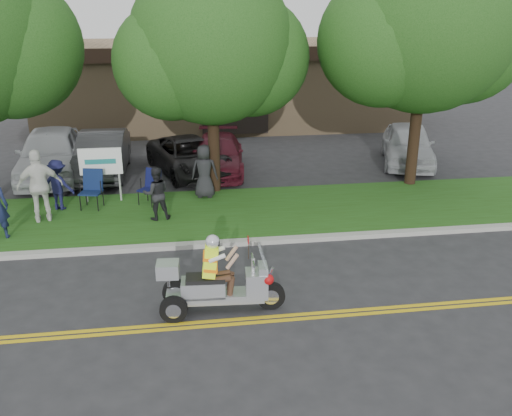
{
  "coord_description": "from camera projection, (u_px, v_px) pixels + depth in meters",
  "views": [
    {
      "loc": [
        -0.56,
        -9.36,
        5.61
      ],
      "look_at": [
        1.08,
        2.0,
        1.36
      ],
      "focal_mm": 38.0,
      "sensor_mm": 36.0,
      "label": 1
    }
  ],
  "objects": [
    {
      "name": "ground",
      "position": [
        216.0,
        310.0,
        10.71
      ],
      "size": [
        120.0,
        120.0,
        0.0
      ],
      "primitive_type": "plane",
      "color": "#28282B",
      "rests_on": "ground"
    },
    {
      "name": "grass_verge",
      "position": [
        203.0,
        214.0,
        15.52
      ],
      "size": [
        60.0,
        4.0,
        0.1
      ],
      "primitive_type": "cube",
      "color": "#244B14",
      "rests_on": "ground"
    },
    {
      "name": "parked_car_right",
      "position": [
        218.0,
        154.0,
        19.53
      ],
      "size": [
        2.16,
        4.53,
        1.27
      ],
      "primitive_type": "imported",
      "rotation": [
        0.0,
        0.0,
        -0.09
      ],
      "color": "#4C111D",
      "rests_on": "ground"
    },
    {
      "name": "tree_mid",
      "position": [
        213.0,
        50.0,
        15.96
      ],
      "size": [
        5.88,
        4.8,
        7.05
      ],
      "color": "#332114",
      "rests_on": "ground"
    },
    {
      "name": "parked_car_left",
      "position": [
        103.0,
        154.0,
        19.13
      ],
      "size": [
        1.62,
        4.56,
        1.5
      ],
      "primitive_type": "imported",
      "rotation": [
        0.0,
        0.0,
        -0.01
      ],
      "color": "#2F2F32",
      "rests_on": "ground"
    },
    {
      "name": "spectator_adult_mid",
      "position": [
        156.0,
        193.0,
        14.78
      ],
      "size": [
        0.79,
        0.66,
        1.48
      ],
      "primitive_type": "imported",
      "rotation": [
        0.0,
        0.0,
        3.28
      ],
      "color": "black",
      "rests_on": "grass_verge"
    },
    {
      "name": "tree_right",
      "position": [
        427.0,
        28.0,
        16.44
      ],
      "size": [
        6.86,
        5.6,
        8.07
      ],
      "color": "#332114",
      "rests_on": "ground"
    },
    {
      "name": "parked_car_far_left",
      "position": [
        51.0,
        153.0,
        18.78
      ],
      "size": [
        2.42,
        5.23,
        1.73
      ],
      "primitive_type": "imported",
      "rotation": [
        0.0,
        0.0,
        0.07
      ],
      "color": "#AAACB1",
      "rests_on": "ground"
    },
    {
      "name": "spectator_chair_a",
      "position": [
        58.0,
        185.0,
        15.52
      ],
      "size": [
        1.09,
        0.86,
        1.47
      ],
      "primitive_type": "imported",
      "rotation": [
        0.0,
        0.0,
        2.76
      ],
      "color": "#181842",
      "rests_on": "grass_verge"
    },
    {
      "name": "centerline_far",
      "position": [
        218.0,
        321.0,
        10.32
      ],
      "size": [
        60.0,
        0.1,
        0.01
      ],
      "primitive_type": "cube",
      "color": "gold",
      "rests_on": "ground"
    },
    {
      "name": "spectator_chair_b",
      "position": [
        204.0,
        171.0,
        16.5
      ],
      "size": [
        0.88,
        0.64,
        1.65
      ],
      "primitive_type": "imported",
      "rotation": [
        0.0,
        0.0,
        2.99
      ],
      "color": "black",
      "rests_on": "grass_verge"
    },
    {
      "name": "commercial_building",
      "position": [
        227.0,
        82.0,
        27.89
      ],
      "size": [
        18.0,
        8.2,
        4.0
      ],
      "color": "#9E7F5B",
      "rests_on": "ground"
    },
    {
      "name": "lawn_chair_a",
      "position": [
        151.0,
        184.0,
        16.06
      ],
      "size": [
        0.77,
        0.78,
        1.04
      ],
      "rotation": [
        0.0,
        0.0,
        -0.6
      ],
      "color": "black",
      "rests_on": "grass_verge"
    },
    {
      "name": "parked_car_mid",
      "position": [
        190.0,
        157.0,
        19.25
      ],
      "size": [
        3.43,
        5.02,
        1.28
      ],
      "primitive_type": "imported",
      "rotation": [
        0.0,
        0.0,
        0.31
      ],
      "color": "black",
      "rests_on": "ground"
    },
    {
      "name": "curb",
      "position": [
        207.0,
        244.0,
        13.52
      ],
      "size": [
        60.0,
        0.25,
        0.12
      ],
      "primitive_type": "cube",
      "color": "#A8A89E",
      "rests_on": "ground"
    },
    {
      "name": "trike_scooter",
      "position": [
        216.0,
        285.0,
        10.48
      ],
      "size": [
        2.48,
        0.85,
        1.62
      ],
      "rotation": [
        0.0,
        0.0,
        -0.06
      ],
      "color": "black",
      "rests_on": "ground"
    },
    {
      "name": "business_sign",
      "position": [
        101.0,
        164.0,
        16.01
      ],
      "size": [
        1.25,
        0.06,
        1.75
      ],
      "color": "silver",
      "rests_on": "ground"
    },
    {
      "name": "parked_car_far_right",
      "position": [
        408.0,
        144.0,
        20.48
      ],
      "size": [
        3.11,
        4.8,
        1.52
      ],
      "primitive_type": "imported",
      "rotation": [
        0.0,
        0.0,
        -0.32
      ],
      "color": "#ADAFB5",
      "rests_on": "ground"
    },
    {
      "name": "spectator_adult_right",
      "position": [
        40.0,
        186.0,
        14.57
      ],
      "size": [
        1.26,
        0.77,
        2.0
      ],
      "primitive_type": "imported",
      "rotation": [
        0.0,
        0.0,
        3.4
      ],
      "color": "white",
      "rests_on": "grass_verge"
    },
    {
      "name": "lawn_chair_b",
      "position": [
        92.0,
        186.0,
        15.74
      ],
      "size": [
        0.7,
        0.72,
        1.12
      ],
      "rotation": [
        0.0,
        0.0,
        -0.22
      ],
      "color": "black",
      "rests_on": "grass_verge"
    },
    {
      "name": "centerline_near",
      "position": [
        219.0,
        325.0,
        10.17
      ],
      "size": [
        60.0,
        0.1,
        0.01
      ],
      "primitive_type": "cube",
      "color": "gold",
      "rests_on": "ground"
    }
  ]
}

